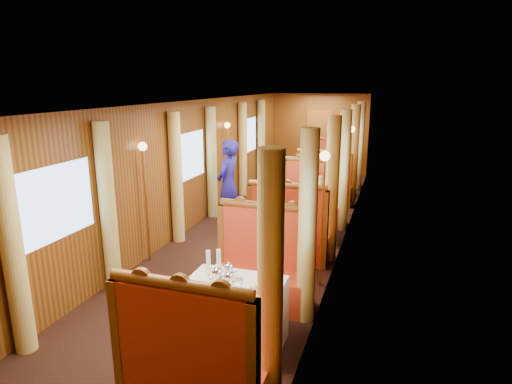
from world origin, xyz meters
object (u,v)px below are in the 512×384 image
at_px(teapot_left, 217,278).
at_px(teapot_back, 229,273).
at_px(banquette_near_fwd, 193,368).
at_px(banquette_near_aft, 262,272).
at_px(table_near, 234,314).
at_px(rose_vase_mid, 304,191).
at_px(table_mid, 302,220).
at_px(tea_tray, 226,283).
at_px(steward, 228,185).
at_px(teapot_right, 229,282).
at_px(banquette_far_fwd, 324,187).
at_px(rose_vase_far, 330,159).
at_px(passenger, 311,190).
at_px(banquette_far_aft, 336,171).
at_px(fruit_plate, 257,291).
at_px(table_far, 330,180).
at_px(banquette_mid_aft, 312,203).
at_px(banquette_mid_fwd, 289,235).

distance_m(teapot_left, teapot_back, 0.17).
height_order(banquette_near_fwd, banquette_near_aft, same).
relative_size(table_near, rose_vase_mid, 2.92).
bearing_deg(table_mid, tea_tray, -91.29).
distance_m(teapot_left, rose_vase_mid, 3.58).
bearing_deg(rose_vase_mid, steward, 173.88).
distance_m(banquette_near_aft, teapot_right, 1.20).
height_order(banquette_far_fwd, steward, steward).
xyz_separation_m(banquette_near_aft, rose_vase_far, (-0.01, 5.97, 0.50)).
xyz_separation_m(banquette_near_aft, passenger, (-0.00, 3.28, 0.32)).
xyz_separation_m(banquette_far_aft, fruit_plate, (0.30, -8.14, 0.35)).
bearing_deg(banquette_near_aft, teapot_left, -97.86).
height_order(teapot_right, rose_vase_far, rose_vase_far).
relative_size(banquette_near_aft, table_far, 1.28).
bearing_deg(teapot_back, fruit_plate, -26.19).
distance_m(banquette_near_fwd, banquette_near_aft, 2.03).
bearing_deg(teapot_right, rose_vase_mid, 101.41).
bearing_deg(table_near, banquette_mid_aft, 90.00).
distance_m(table_near, banquette_mid_fwd, 2.49).
distance_m(banquette_far_fwd, passenger, 1.72).
bearing_deg(rose_vase_far, banquette_near_fwd, -89.91).
height_order(banquette_mid_aft, rose_vase_mid, banquette_mid_aft).
bearing_deg(passenger, banquette_mid_aft, 90.00).
bearing_deg(banquette_near_aft, banquette_mid_fwd, 90.00).
xyz_separation_m(teapot_left, fruit_plate, (0.45, -0.04, -0.06)).
bearing_deg(table_mid, banquette_near_aft, -90.00).
xyz_separation_m(table_near, steward, (-1.51, 3.65, 0.51)).
xyz_separation_m(table_near, table_mid, (0.00, 3.50, 0.00)).
height_order(banquette_near_fwd, banquette_far_fwd, same).
height_order(teapot_right, passenger, passenger).
relative_size(rose_vase_far, steward, 0.20).
bearing_deg(table_mid, rose_vase_mid, -28.44).
bearing_deg(rose_vase_mid, banquette_far_fwd, 90.48).
bearing_deg(rose_vase_far, steward, -114.24).
xyz_separation_m(banquette_near_aft, table_far, (0.00, 5.99, -0.05)).
xyz_separation_m(table_near, passenger, (-0.00, 4.29, 0.37)).
xyz_separation_m(banquette_mid_aft, teapot_left, (-0.15, -4.60, 0.40)).
distance_m(table_near, table_far, 7.00).
bearing_deg(passenger, tea_tray, -91.06).
bearing_deg(banquette_mid_fwd, fruit_plate, -83.43).
height_order(table_far, fruit_plate, fruit_plate).
height_order(table_mid, rose_vase_mid, rose_vase_mid).
xyz_separation_m(table_near, tea_tray, (-0.08, -0.03, 0.38)).
bearing_deg(table_far, steward, -114.30).
bearing_deg(rose_vase_mid, teapot_left, -92.77).
bearing_deg(banquette_far_fwd, banquette_mid_fwd, -90.00).
xyz_separation_m(teapot_left, passenger, (0.15, 4.38, -0.08)).
distance_m(banquette_near_aft, steward, 3.08).
bearing_deg(tea_tray, rose_vase_far, 89.45).
bearing_deg(banquette_near_fwd, banquette_mid_aft, 90.00).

